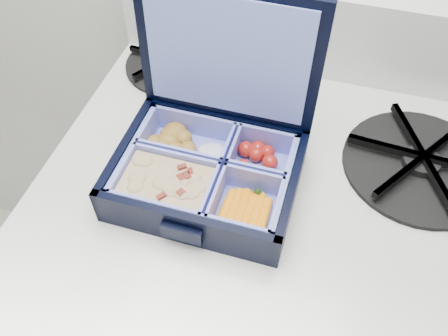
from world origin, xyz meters
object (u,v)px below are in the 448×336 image
(burner_grate, at_px, (422,160))
(bento_box, at_px, (207,174))
(stove, at_px, (250,318))
(fork, at_px, (247,111))

(burner_grate, bearing_deg, bento_box, -156.93)
(stove, bearing_deg, bento_box, -162.08)
(bento_box, xyz_separation_m, fork, (0.01, 0.15, -0.02))
(bento_box, distance_m, fork, 0.15)
(bento_box, distance_m, burner_grate, 0.28)
(stove, bearing_deg, burner_grate, 24.88)
(stove, relative_size, burner_grate, 4.33)
(bento_box, bearing_deg, stove, 18.31)
(stove, distance_m, bento_box, 0.46)
(stove, distance_m, burner_grate, 0.49)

